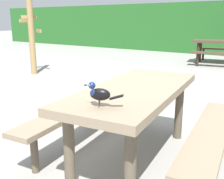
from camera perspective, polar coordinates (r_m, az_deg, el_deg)
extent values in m
plane|color=gray|center=(3.15, 0.87, -11.03)|extent=(60.00, 60.00, 0.00)
cube|color=#84725B|center=(2.57, 4.82, -0.27)|extent=(0.98, 1.88, 0.07)
cylinder|color=brown|center=(2.25, -8.98, -12.72)|extent=(0.09, 0.09, 0.67)
cylinder|color=brown|center=(2.01, 3.85, -16.03)|extent=(0.09, 0.09, 0.67)
cylinder|color=brown|center=(3.40, 5.11, -3.13)|extent=(0.09, 0.09, 0.67)
cylinder|color=brown|center=(3.24, 13.86, -4.35)|extent=(0.09, 0.09, 0.67)
cube|color=#84725B|center=(2.98, -7.84, -4.10)|extent=(0.50, 1.73, 0.05)
cylinder|color=brown|center=(2.61, -15.96, -12.57)|extent=(0.07, 0.07, 0.39)
cylinder|color=brown|center=(3.57, -1.79, -4.58)|extent=(0.07, 0.07, 0.39)
cube|color=#84725B|center=(2.50, 19.83, -8.59)|extent=(0.50, 1.73, 0.05)
cylinder|color=brown|center=(3.17, 21.13, -8.06)|extent=(0.07, 0.07, 0.39)
ellipsoid|color=black|center=(1.95, -2.51, -1.03)|extent=(0.17, 0.12, 0.09)
ellipsoid|color=navy|center=(1.96, -3.68, -0.77)|extent=(0.09, 0.08, 0.06)
sphere|color=navy|center=(1.95, -4.23, 0.86)|extent=(0.05, 0.05, 0.05)
sphere|color=#EAE08C|center=(1.94, -4.73, 0.90)|extent=(0.01, 0.01, 0.01)
sphere|color=#EAE08C|center=(1.97, -4.40, 1.16)|extent=(0.01, 0.01, 0.01)
cone|color=black|center=(1.96, -5.38, 0.92)|extent=(0.03, 0.03, 0.02)
cube|color=black|center=(1.93, 0.95, -1.62)|extent=(0.11, 0.07, 0.04)
cylinder|color=#47423D|center=(1.96, -2.80, -3.04)|extent=(0.01, 0.01, 0.05)
cylinder|color=#47423D|center=(1.99, -2.59, -2.80)|extent=(0.01, 0.01, 0.05)
cube|color=#473828|center=(9.18, 22.37, 9.29)|extent=(1.91, 1.07, 0.07)
cylinder|color=#2E241A|center=(9.01, 17.58, 7.24)|extent=(0.09, 0.09, 0.67)
cylinder|color=#2E241A|center=(9.53, 17.99, 7.57)|extent=(0.09, 0.09, 0.67)
cube|color=#473828|center=(8.51, 21.95, 7.04)|extent=(1.73, 0.58, 0.05)
cylinder|color=#2E241A|center=(8.59, 17.54, 5.98)|extent=(0.07, 0.07, 0.39)
cube|color=#473828|center=(9.90, 22.40, 7.89)|extent=(1.73, 0.58, 0.05)
cylinder|color=#2E241A|center=(9.97, 18.58, 6.99)|extent=(0.07, 0.07, 0.39)
cylinder|color=#997A4C|center=(7.20, -16.57, 11.39)|extent=(0.14, 0.14, 2.10)
cube|color=#A08050|center=(7.28, -15.18, 11.79)|extent=(0.29, 0.12, 0.08)
cube|color=#A08050|center=(7.33, -17.95, 13.57)|extent=(0.10, 0.33, 0.08)
cube|color=#A08050|center=(7.42, -17.05, 14.34)|extent=(0.22, 0.34, 0.08)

